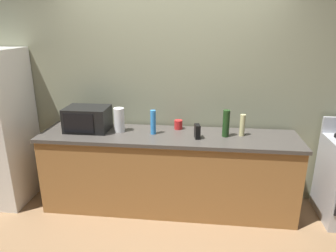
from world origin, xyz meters
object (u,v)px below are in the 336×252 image
at_px(cordless_phone, 197,131).
at_px(bottle_wine, 226,123).
at_px(bottle_spray_cleaner, 153,122).
at_px(microwave, 88,119).
at_px(paper_towel_roll, 119,120).
at_px(mug_red, 178,125).
at_px(bottle_vinegar, 242,125).

relative_size(cordless_phone, bottle_wine, 0.51).
relative_size(bottle_wine, bottle_spray_cleaner, 1.09).
bearing_deg(bottle_wine, microwave, 178.90).
bearing_deg(microwave, paper_towel_roll, 0.35).
xyz_separation_m(bottle_wine, mug_red, (-0.52, 0.19, -0.09)).
bearing_deg(paper_towel_roll, cordless_phone, -7.87).
bearing_deg(bottle_vinegar, bottle_wine, -165.78).
height_order(paper_towel_roll, bottle_wine, bottle_wine).
bearing_deg(microwave, bottle_wine, -1.10).
xyz_separation_m(bottle_wine, bottle_spray_cleaner, (-0.78, -0.01, -0.01)).
distance_m(bottle_spray_cleaner, bottle_vinegar, 0.96).
relative_size(paper_towel_roll, bottle_spray_cleaner, 1.00).
bearing_deg(mug_red, bottle_wine, -19.90).
bearing_deg(cordless_phone, mug_red, 117.19).
height_order(paper_towel_roll, bottle_spray_cleaner, paper_towel_roll).
bearing_deg(paper_towel_roll, microwave, -179.65).
relative_size(cordless_phone, bottle_vinegar, 0.63).
relative_size(paper_towel_roll, cordless_phone, 1.80).
bearing_deg(paper_towel_roll, bottle_spray_cleaner, -5.97).
relative_size(bottle_wine, mug_red, 2.81).
height_order(microwave, bottle_spray_cleaner, microwave).
height_order(bottle_vinegar, mug_red, bottle_vinegar).
bearing_deg(bottle_wine, bottle_vinegar, 14.22).
bearing_deg(bottle_spray_cleaner, bottle_wine, 0.65).
xyz_separation_m(cordless_phone, bottle_wine, (0.30, 0.09, 0.07)).
bearing_deg(microwave, cordless_phone, -5.46).
distance_m(paper_towel_roll, bottle_spray_cleaner, 0.39).
height_order(microwave, bottle_wine, bottle_wine).
xyz_separation_m(paper_towel_roll, bottle_wine, (1.18, -0.03, 0.01)).
relative_size(paper_towel_roll, bottle_wine, 0.92).
xyz_separation_m(bottle_wine, bottle_vinegar, (0.18, 0.04, -0.03)).
bearing_deg(bottle_wine, paper_towel_roll, 178.45).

